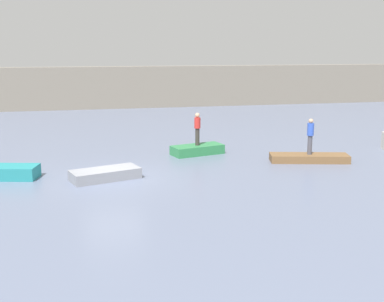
# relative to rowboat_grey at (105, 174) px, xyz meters

# --- Properties ---
(ground_plane) EXTENTS (120.00, 120.00, 0.00)m
(ground_plane) POSITION_rel_rowboat_grey_xyz_m (0.33, 0.04, -0.22)
(ground_plane) COLOR slate
(embankment_wall) EXTENTS (80.00, 1.20, 3.76)m
(embankment_wall) POSITION_rel_rowboat_grey_xyz_m (0.33, 24.72, 1.66)
(embankment_wall) COLOR gray
(embankment_wall) RESTS_ON ground_plane
(rowboat_grey) EXTENTS (3.10, 2.03, 0.45)m
(rowboat_grey) POSITION_rel_rowboat_grey_xyz_m (0.00, 0.00, 0.00)
(rowboat_grey) COLOR gray
(rowboat_grey) RESTS_ON ground_plane
(rowboat_green) EXTENTS (2.90, 1.79, 0.48)m
(rowboat_green) POSITION_rel_rowboat_grey_xyz_m (4.95, 4.01, 0.02)
(rowboat_green) COLOR #2D7F47
(rowboat_green) RESTS_ON ground_plane
(rowboat_brown) EXTENTS (3.93, 1.95, 0.37)m
(rowboat_brown) POSITION_rel_rowboat_grey_xyz_m (9.91, 1.16, -0.04)
(rowboat_brown) COLOR brown
(rowboat_brown) RESTS_ON ground_plane
(person_blue_shirt) EXTENTS (0.32, 0.32, 1.76)m
(person_blue_shirt) POSITION_rel_rowboat_grey_xyz_m (9.91, 1.16, 1.13)
(person_blue_shirt) COLOR #4C4C56
(person_blue_shirt) RESTS_ON rowboat_brown
(person_red_shirt) EXTENTS (0.32, 0.32, 1.70)m
(person_red_shirt) POSITION_rel_rowboat_grey_xyz_m (4.95, 4.01, 1.21)
(person_red_shirt) COLOR #38332D
(person_red_shirt) RESTS_ON rowboat_green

